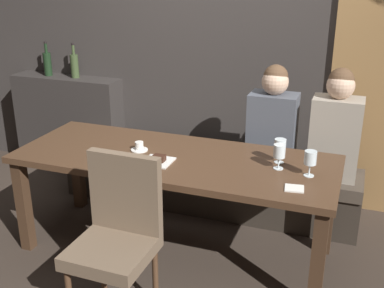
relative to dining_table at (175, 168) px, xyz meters
name	(u,v)px	position (x,y,z in m)	size (l,w,h in m)	color
ground	(176,249)	(0.00, 0.00, -0.65)	(9.00, 9.00, 0.00)	#382D26
back_wall_tiled	(227,23)	(0.00, 1.22, 0.85)	(6.00, 0.12, 3.00)	#383330
back_counter	(70,124)	(-1.55, 1.04, -0.18)	(1.10, 0.28, 0.95)	#2F2B29
dining_table	(175,168)	(0.00, 0.00, 0.00)	(2.20, 0.84, 0.74)	#412B1C
banquette_bench	(206,183)	(0.00, 0.70, -0.42)	(2.50, 0.44, 0.45)	#312A23
chair_near_side	(118,229)	(-0.06, -0.72, -0.09)	(0.45, 0.45, 0.98)	#4C3321
diner_redhead	(273,122)	(0.54, 0.67, 0.19)	(0.36, 0.24, 0.83)	#4C515B
diner_bearded	(336,127)	(1.00, 0.70, 0.19)	(0.36, 0.24, 0.83)	#9E9384
wine_bottle_dark_red	(47,63)	(-1.74, 1.03, 0.42)	(0.08, 0.08, 0.33)	black
wine_bottle_pale_label	(75,65)	(-1.44, 1.04, 0.42)	(0.08, 0.08, 0.33)	#384728
wine_glass_near_right	(280,147)	(0.69, 0.13, 0.20)	(0.08, 0.08, 0.16)	silver
wine_glass_near_left	(279,152)	(0.71, 0.03, 0.20)	(0.08, 0.08, 0.16)	silver
wine_glass_far_left	(310,158)	(0.90, -0.01, 0.20)	(0.08, 0.08, 0.16)	silver
espresso_cup	(139,147)	(-0.27, 0.01, 0.11)	(0.12, 0.12, 0.06)	white
dessert_plate	(158,160)	(-0.06, -0.14, 0.10)	(0.19, 0.19, 0.05)	white
fork_on_table	(137,160)	(-0.21, -0.15, 0.09)	(0.02, 0.17, 0.01)	silver
folded_napkin	(294,188)	(0.85, -0.23, 0.09)	(0.11, 0.10, 0.01)	silver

